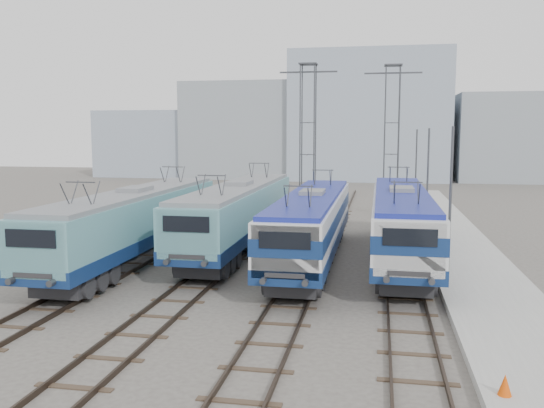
{
  "coord_description": "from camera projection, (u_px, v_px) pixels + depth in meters",
  "views": [
    {
      "loc": [
        5.58,
        -23.31,
        6.73
      ],
      "look_at": [
        -0.07,
        7.0,
        2.89
      ],
      "focal_mm": 38.0,
      "sensor_mm": 36.0,
      "label": 1
    }
  ],
  "objects": [
    {
      "name": "building_far_west",
      "position": [
        149.0,
        144.0,
        89.91
      ],
      "size": [
        14.0,
        10.0,
        10.0
      ],
      "primitive_type": "cube",
      "color": "#919FB0",
      "rests_on": "ground"
    },
    {
      "name": "mast_front",
      "position": [
        450.0,
        209.0,
        24.54
      ],
      "size": [
        0.12,
        0.12,
        7.0
      ],
      "primitive_type": "cylinder",
      "color": "#3F4247",
      "rests_on": "ground"
    },
    {
      "name": "locomotive_far_left",
      "position": [
        134.0,
        220.0,
        29.57
      ],
      "size": [
        2.9,
        18.33,
        3.45
      ],
      "color": "navy",
      "rests_on": "ground"
    },
    {
      "name": "safety_cone",
      "position": [
        505.0,
        385.0,
        14.13
      ],
      "size": [
        0.34,
        0.34,
        0.54
      ],
      "primitive_type": "cone",
      "color": "#DE4907",
      "rests_on": "platform"
    },
    {
      "name": "catenary_tower_west",
      "position": [
        308.0,
        134.0,
        45.23
      ],
      "size": [
        4.5,
        1.2,
        12.0
      ],
      "color": "#3F4247",
      "rests_on": "ground"
    },
    {
      "name": "locomotive_center_left",
      "position": [
        238.0,
        211.0,
        32.76
      ],
      "size": [
        2.93,
        18.52,
        3.48
      ],
      "color": "navy",
      "rests_on": "ground"
    },
    {
      "name": "locomotive_far_right",
      "position": [
        401.0,
        218.0,
        29.87
      ],
      "size": [
        2.88,
        18.22,
        3.43
      ],
      "color": "navy",
      "rests_on": "ground"
    },
    {
      "name": "platform",
      "position": [
        465.0,
        257.0,
        30.52
      ],
      "size": [
        4.0,
        70.0,
        0.3
      ],
      "primitive_type": "cube",
      "color": "#9E9E99",
      "rests_on": "ground"
    },
    {
      "name": "locomotive_center_right",
      "position": [
        312.0,
        220.0,
        29.49
      ],
      "size": [
        2.79,
        17.64,
        3.32
      ],
      "color": "navy",
      "rests_on": "ground"
    },
    {
      "name": "catenary_tower_east",
      "position": [
        392.0,
        134.0,
        46.0
      ],
      "size": [
        4.5,
        1.2,
        12.0
      ],
      "color": "#3F4247",
      "rests_on": "ground"
    },
    {
      "name": "building_west",
      "position": [
        248.0,
        131.0,
        86.75
      ],
      "size": [
        18.0,
        12.0,
        14.0
      ],
      "primitive_type": "cube",
      "color": "gray",
      "rests_on": "ground"
    },
    {
      "name": "mast_rear",
      "position": [
        416.0,
        171.0,
        47.96
      ],
      "size": [
        0.12,
        0.12,
        7.0
      ],
      "primitive_type": "cylinder",
      "color": "#3F4247",
      "rests_on": "ground"
    },
    {
      "name": "mast_mid",
      "position": [
        427.0,
        184.0,
        36.25
      ],
      "size": [
        0.12,
        0.12,
        7.0
      ],
      "primitive_type": "cylinder",
      "color": "#3F4247",
      "rests_on": "ground"
    },
    {
      "name": "ground",
      "position": [
        244.0,
        291.0,
        24.59
      ],
      "size": [
        160.0,
        160.0,
        0.0
      ],
      "primitive_type": "plane",
      "color": "#514C47"
    },
    {
      "name": "building_east",
      "position": [
        514.0,
        138.0,
        79.96
      ],
      "size": [
        16.0,
        12.0,
        12.0
      ],
      "primitive_type": "cube",
      "color": "gray",
      "rests_on": "ground"
    },
    {
      "name": "building_center",
      "position": [
        369.0,
        117.0,
        83.23
      ],
      "size": [
        22.0,
        14.0,
        18.0
      ],
      "primitive_type": "cube",
      "color": "#919FB0",
      "rests_on": "ground"
    }
  ]
}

